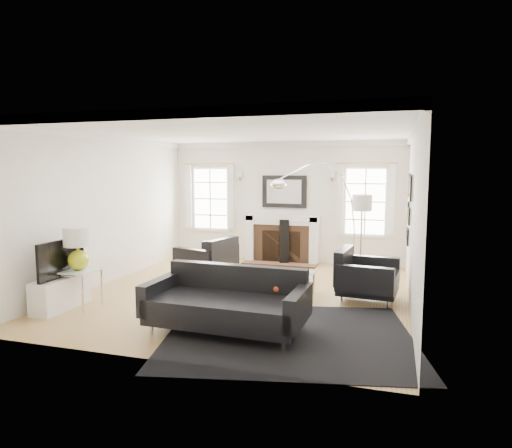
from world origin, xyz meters
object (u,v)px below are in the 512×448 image
(fireplace, at_px, (282,240))
(coffee_table, at_px, (283,276))
(gourd_lamp, at_px, (78,245))
(sofa, at_px, (228,304))
(arc_floor_lamp, at_px, (318,212))
(armchair_left, at_px, (209,259))
(armchair_right, at_px, (364,277))

(fireplace, bearing_deg, coffee_table, -76.14)
(coffee_table, distance_m, gourd_lamp, 3.30)
(fireplace, relative_size, coffee_table, 1.77)
(sofa, height_order, coffee_table, sofa)
(sofa, bearing_deg, coffee_table, 78.33)
(fireplace, height_order, arc_floor_lamp, arc_floor_lamp)
(fireplace, distance_m, gourd_lamp, 4.90)
(coffee_table, relative_size, gourd_lamp, 1.43)
(sofa, relative_size, armchair_left, 1.77)
(arc_floor_lamp, bearing_deg, armchair_right, -58.66)
(coffee_table, bearing_deg, sofa, -101.67)
(arc_floor_lamp, bearing_deg, fireplace, 136.69)
(sofa, bearing_deg, arc_floor_lamp, 81.05)
(armchair_left, distance_m, coffee_table, 2.02)
(coffee_table, bearing_deg, armchair_right, 14.13)
(armchair_left, relative_size, gourd_lamp, 1.82)
(fireplace, height_order, sofa, fireplace)
(fireplace, xyz_separation_m, armchair_right, (2.03, -2.65, -0.15))
(sofa, relative_size, arc_floor_lamp, 0.91)
(coffee_table, height_order, gourd_lamp, gourd_lamp)
(fireplace, relative_size, sofa, 0.79)
(armchair_left, bearing_deg, gourd_lamp, -116.24)
(sofa, height_order, armchair_left, sofa)
(armchair_left, relative_size, coffee_table, 1.27)
(armchair_left, height_order, armchair_right, armchair_right)
(fireplace, bearing_deg, sofa, -85.29)
(gourd_lamp, bearing_deg, armchair_left, 63.76)
(armchair_left, relative_size, armchair_right, 1.08)
(armchair_left, distance_m, gourd_lamp, 2.75)
(fireplace, xyz_separation_m, arc_floor_lamp, (0.97, -0.92, 0.74))
(sofa, distance_m, coffee_table, 1.73)
(fireplace, distance_m, coffee_table, 3.07)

